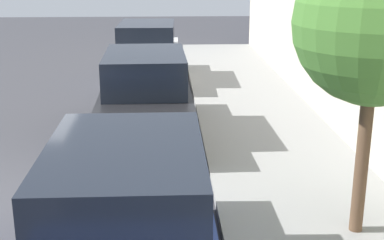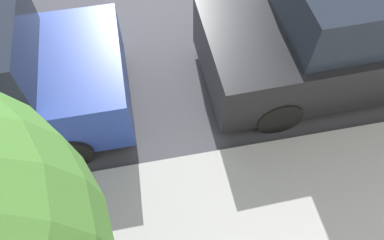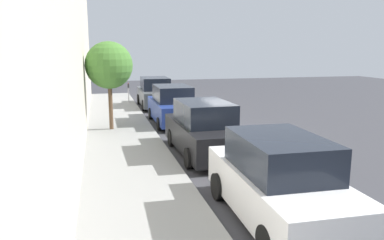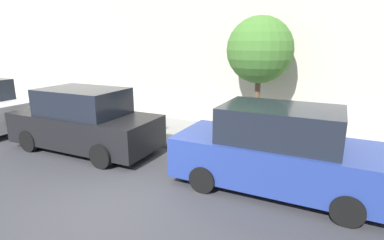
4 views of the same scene
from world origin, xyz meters
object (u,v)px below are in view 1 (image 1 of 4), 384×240
at_px(parked_suv_fourth, 147,56).
at_px(street_tree, 375,25).
at_px(parked_suv_third, 146,99).
at_px(parked_suv_second, 128,232).

height_order(parked_suv_fourth, street_tree, street_tree).
xyz_separation_m(parked_suv_third, parked_suv_fourth, (-0.14, 5.63, -0.00)).
xyz_separation_m(parked_suv_fourth, street_tree, (3.33, -10.31, 2.18)).
bearing_deg(parked_suv_third, parked_suv_fourth, 91.44).
relative_size(parked_suv_third, street_tree, 1.19).
xyz_separation_m(parked_suv_second, street_tree, (3.19, 1.34, 2.18)).
bearing_deg(parked_suv_fourth, street_tree, -72.12).
distance_m(parked_suv_fourth, street_tree, 11.05).
xyz_separation_m(parked_suv_second, parked_suv_fourth, (-0.14, 11.65, -0.00)).
distance_m(parked_suv_second, street_tree, 4.09).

